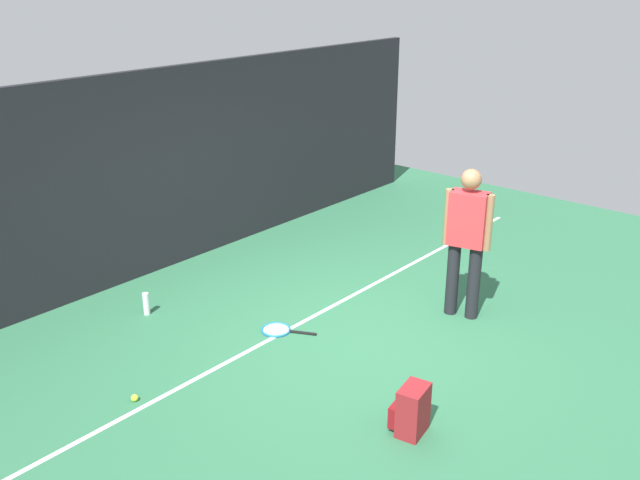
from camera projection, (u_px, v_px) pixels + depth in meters
ground_plane at (348, 336)px, 7.48m from camera, size 12.00×12.00×0.00m
back_fence at (164, 171)px, 8.84m from camera, size 10.00×0.10×2.54m
court_line at (307, 319)px, 7.84m from camera, size 9.00×0.05×0.00m
tennis_player at (467, 235)px, 7.59m from camera, size 0.31×0.52×1.70m
tennis_racket at (279, 330)px, 7.59m from camera, size 0.44×0.63×0.03m
backpack at (411, 411)px, 5.88m from camera, size 0.33×0.32×0.44m
tennis_ball_near_player at (135, 398)px, 6.36m from camera, size 0.07×0.07×0.07m
water_bottle at (146, 304)px, 7.91m from camera, size 0.07×0.07×0.26m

